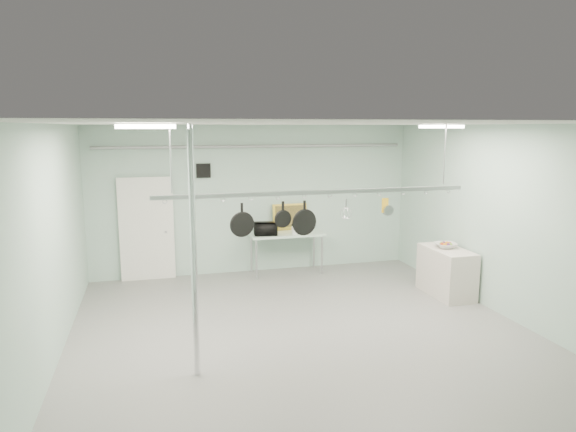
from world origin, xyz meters
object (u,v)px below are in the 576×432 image
object	(u,v)px
coffee_canister	(294,230)
skillet_left	(242,219)
chrome_pole	(194,254)
skillet_right	(304,218)
pot_rack	(317,190)
microwave	(266,229)
fruit_bowl	(446,245)
skillet_mid	(283,214)
side_cabinet	(446,272)
prep_table	(286,236)

from	to	relation	value
coffee_canister	skillet_left	distance (m)	3.63
chrome_pole	skillet_right	bearing A→B (deg)	27.82
pot_rack	microwave	bearing A→B (deg)	91.45
fruit_bowl	skillet_left	distance (m)	4.35
microwave	skillet_mid	distance (m)	3.34
microwave	pot_rack	bearing A→B (deg)	99.08
side_cabinet	fruit_bowl	size ratio (longest dim) A/B	3.03
prep_table	microwave	bearing A→B (deg)	-167.30
chrome_pole	coffee_canister	distance (m)	4.73
prep_table	microwave	distance (m)	0.53
skillet_right	skillet_mid	bearing A→B (deg)	168.71
coffee_canister	skillet_mid	world-z (taller)	skillet_mid
pot_rack	coffee_canister	size ratio (longest dim) A/B	26.58
microwave	fruit_bowl	xyz separation A→B (m)	(3.04, -2.02, -0.09)
skillet_mid	side_cabinet	bearing A→B (deg)	9.23
side_cabinet	coffee_canister	bearing A→B (deg)	140.22
chrome_pole	fruit_bowl	distance (m)	5.32
fruit_bowl	skillet_left	world-z (taller)	skillet_left
side_cabinet	pot_rack	size ratio (longest dim) A/B	0.25
microwave	skillet_left	bearing A→B (deg)	79.40
chrome_pole	skillet_left	size ratio (longest dim) A/B	6.71
coffee_canister	skillet_left	world-z (taller)	skillet_left
microwave	skillet_mid	xyz separation A→B (m)	(-0.44, -3.19, 0.86)
skillet_left	microwave	bearing A→B (deg)	61.57
skillet_mid	prep_table	bearing A→B (deg)	66.02
prep_table	microwave	xyz separation A→B (m)	(-0.48, -0.11, 0.21)
coffee_canister	microwave	bearing A→B (deg)	172.90
side_cabinet	skillet_left	distance (m)	4.45
coffee_canister	skillet_left	xyz separation A→B (m)	(-1.66, -3.12, 0.85)
coffee_canister	skillet_mid	xyz separation A→B (m)	(-1.05, -3.12, 0.90)
chrome_pole	microwave	size ratio (longest dim) A/B	6.63
pot_rack	prep_table	bearing A→B (deg)	83.09
skillet_mid	skillet_right	bearing A→B (deg)	-8.34
microwave	prep_table	bearing A→B (deg)	-159.67
skillet_mid	skillet_left	bearing A→B (deg)	171.66
skillet_left	skillet_mid	bearing A→B (deg)	-10.20
skillet_left	chrome_pole	bearing A→B (deg)	-140.68
skillet_left	skillet_right	xyz separation A→B (m)	(0.94, 0.00, -0.03)
prep_table	coffee_canister	xyz separation A→B (m)	(0.13, -0.18, 0.16)
side_cabinet	skillet_left	bearing A→B (deg)	-164.92
prep_table	fruit_bowl	bearing A→B (deg)	-39.74
microwave	coffee_canister	size ratio (longest dim) A/B	2.67
coffee_canister	fruit_bowl	bearing A→B (deg)	-38.65
skillet_left	prep_table	bearing A→B (deg)	54.90
chrome_pole	side_cabinet	xyz separation A→B (m)	(4.85, 2.00, -1.15)
pot_rack	coffee_canister	xyz separation A→B (m)	(0.53, 3.12, -1.23)
fruit_bowl	skillet_mid	distance (m)	3.79
side_cabinet	skillet_left	size ratio (longest dim) A/B	2.52
fruit_bowl	skillet_right	world-z (taller)	skillet_right
chrome_pole	skillet_mid	distance (m)	1.67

